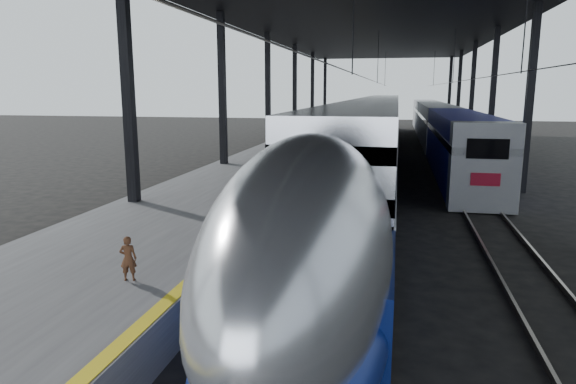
# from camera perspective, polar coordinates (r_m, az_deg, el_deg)

# --- Properties ---
(ground) EXTENTS (160.00, 160.00, 0.00)m
(ground) POSITION_cam_1_polar(r_m,az_deg,el_deg) (13.17, -4.25, -10.91)
(ground) COLOR black
(ground) RESTS_ON ground
(platform) EXTENTS (6.00, 80.00, 1.00)m
(platform) POSITION_cam_1_polar(r_m,az_deg,el_deg) (32.77, -0.42, 3.40)
(platform) COLOR #4C4C4F
(platform) RESTS_ON ground
(yellow_strip) EXTENTS (0.30, 80.00, 0.01)m
(yellow_strip) POSITION_cam_1_polar(r_m,az_deg,el_deg) (32.22, 4.46, 4.14)
(yellow_strip) COLOR yellow
(yellow_strip) RESTS_ON platform
(rails) EXTENTS (6.52, 80.00, 0.16)m
(rails) POSITION_cam_1_polar(r_m,az_deg,el_deg) (32.10, 13.68, 2.16)
(rails) COLOR slate
(rails) RESTS_ON ground
(canopy) EXTENTS (18.00, 75.00, 9.47)m
(canopy) POSITION_cam_1_polar(r_m,az_deg,el_deg) (32.02, 9.56, 18.54)
(canopy) COLOR black
(canopy) RESTS_ON ground
(tgv_train) EXTENTS (3.06, 65.20, 4.39)m
(tgv_train) POSITION_cam_1_polar(r_m,az_deg,el_deg) (36.04, 9.65, 6.44)
(tgv_train) COLOR silver
(tgv_train) RESTS_ON ground
(second_train) EXTENTS (2.69, 56.05, 3.71)m
(second_train) POSITION_cam_1_polar(r_m,az_deg,el_deg) (48.91, 16.21, 7.17)
(second_train) COLOR navy
(second_train) RESTS_ON ground
(child) EXTENTS (0.40, 0.32, 0.97)m
(child) POSITION_cam_1_polar(r_m,az_deg,el_deg) (11.39, -17.34, -7.06)
(child) COLOR #4B2B19
(child) RESTS_ON platform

